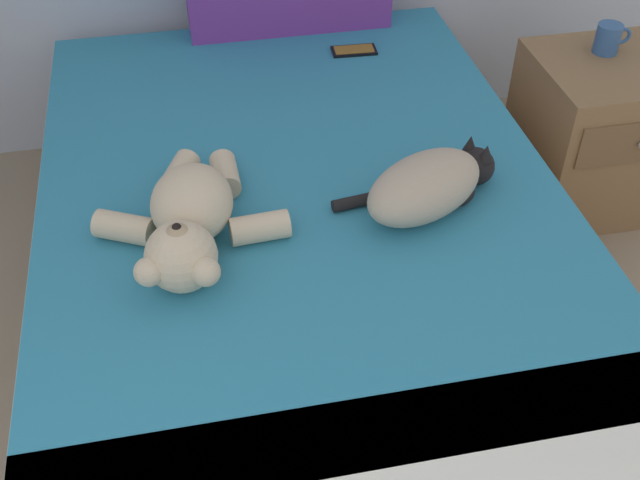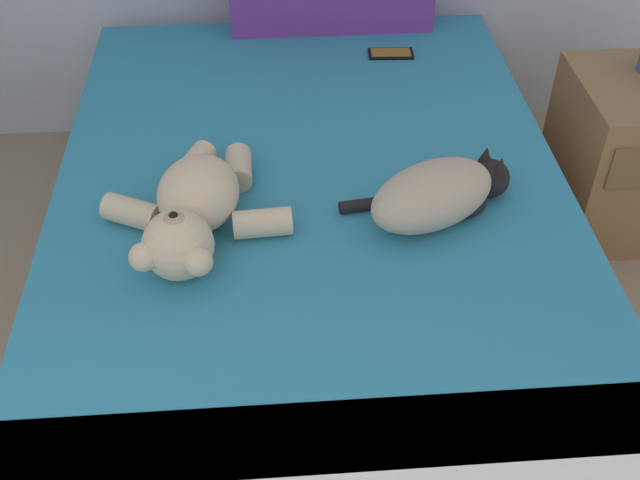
{
  "view_description": "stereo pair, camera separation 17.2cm",
  "coord_description": "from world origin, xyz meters",
  "px_view_note": "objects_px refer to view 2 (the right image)",
  "views": [
    {
      "loc": [
        1.25,
        0.96,
        1.73
      ],
      "look_at": [
        1.52,
        2.31,
        0.51
      ],
      "focal_mm": 43.71,
      "sensor_mm": 36.0,
      "label": 1
    },
    {
      "loc": [
        1.42,
        0.93,
        1.73
      ],
      "look_at": [
        1.52,
        2.31,
        0.51
      ],
      "focal_mm": 43.71,
      "sensor_mm": 36.0,
      "label": 2
    }
  ],
  "objects_px": {
    "cat": "(438,194)",
    "nightstand": "(636,154)",
    "teddy_bear": "(193,209)",
    "cell_phone": "(391,54)",
    "bed": "(313,257)"
  },
  "relations": [
    {
      "from": "cat",
      "to": "nightstand",
      "type": "bearing_deg",
      "value": 34.19
    },
    {
      "from": "teddy_bear",
      "to": "cell_phone",
      "type": "distance_m",
      "value": 1.05
    },
    {
      "from": "bed",
      "to": "teddy_bear",
      "type": "height_order",
      "value": "teddy_bear"
    },
    {
      "from": "bed",
      "to": "cat",
      "type": "xyz_separation_m",
      "value": [
        0.3,
        -0.14,
        0.32
      ]
    },
    {
      "from": "teddy_bear",
      "to": "nightstand",
      "type": "distance_m",
      "value": 1.52
    },
    {
      "from": "cat",
      "to": "teddy_bear",
      "type": "bearing_deg",
      "value": -177.84
    },
    {
      "from": "bed",
      "to": "nightstand",
      "type": "xyz_separation_m",
      "value": [
        1.09,
        0.39,
        0.02
      ]
    },
    {
      "from": "bed",
      "to": "teddy_bear",
      "type": "bearing_deg",
      "value": -150.98
    },
    {
      "from": "bed",
      "to": "teddy_bear",
      "type": "distance_m",
      "value": 0.47
    },
    {
      "from": "nightstand",
      "to": "bed",
      "type": "bearing_deg",
      "value": -160.06
    },
    {
      "from": "teddy_bear",
      "to": "cell_phone",
      "type": "bearing_deg",
      "value": 55.1
    },
    {
      "from": "bed",
      "to": "cell_phone",
      "type": "bearing_deg",
      "value": 66.25
    },
    {
      "from": "cat",
      "to": "teddy_bear",
      "type": "relative_size",
      "value": 0.81
    },
    {
      "from": "bed",
      "to": "teddy_bear",
      "type": "relative_size",
      "value": 3.71
    },
    {
      "from": "teddy_bear",
      "to": "cell_phone",
      "type": "xyz_separation_m",
      "value": [
        0.6,
        0.86,
        -0.07
      ]
    }
  ]
}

